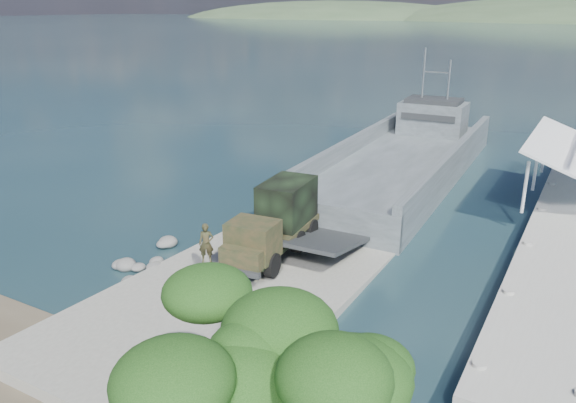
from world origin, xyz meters
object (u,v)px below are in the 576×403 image
object	(u,v)px
pier	(575,196)
overhang_tree	(238,364)
soldier	(207,251)
landing_craft	(400,168)
military_truck	(276,221)

from	to	relation	value
pier	overhang_tree	size ratio (longest dim) A/B	6.26
soldier	overhang_tree	xyz separation A→B (m)	(9.55, -11.10, 3.59)
pier	landing_craft	distance (m)	13.14
pier	soldier	size ratio (longest dim) A/B	21.53
soldier	overhang_tree	size ratio (longest dim) A/B	0.29
soldier	landing_craft	bearing A→B (deg)	52.68
overhang_tree	landing_craft	bearing A→B (deg)	101.93
landing_craft	military_truck	xyz separation A→B (m)	(-0.74, -18.01, 1.44)
landing_craft	soldier	size ratio (longest dim) A/B	16.92
landing_craft	military_truck	bearing A→B (deg)	-94.32
landing_craft	military_truck	distance (m)	18.09
landing_craft	overhang_tree	bearing A→B (deg)	-80.05
pier	landing_craft	bearing A→B (deg)	164.69
pier	military_truck	size ratio (longest dim) A/B	5.58
landing_craft	soldier	xyz separation A→B (m)	(-2.65, -21.58, 0.69)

